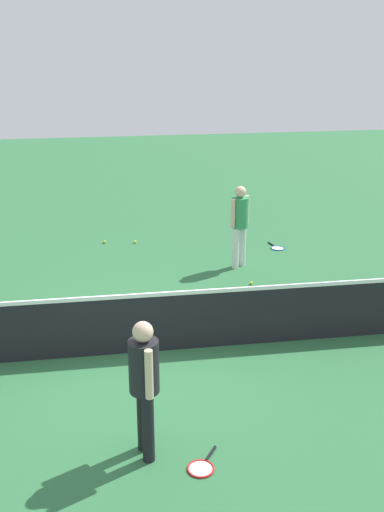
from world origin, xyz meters
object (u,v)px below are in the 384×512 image
(tennis_racket_near_player, at_px, (277,248))
(tennis_racket_far_player, at_px, (202,467))
(tennis_ball_midcourt, at_px, (157,324))
(tennis_ball_stray_right, at_px, (251,283))
(player_near_side, at_px, (240,220))
(tennis_ball_by_net, at_px, (105,242))
(tennis_ball_baseline, at_px, (257,296))
(player_far_side, at_px, (144,378))
(tennis_ball_near_player, at_px, (135,242))
(tennis_ball_stray_left, at_px, (183,293))

(tennis_racket_near_player, height_order, tennis_racket_far_player, same)
(tennis_ball_midcourt, relative_size, tennis_ball_stray_right, 1.00)
(player_near_side, height_order, tennis_ball_by_net, player_near_side)
(tennis_ball_midcourt, xyz_separation_m, tennis_ball_baseline, (-1.92, -0.82, 0.00))
(tennis_ball_baseline, bearing_deg, tennis_racket_far_player, 68.03)
(tennis_ball_stray_right, bearing_deg, tennis_ball_by_net, -46.74)
(tennis_racket_near_player, height_order, tennis_ball_midcourt, tennis_ball_midcourt)
(tennis_racket_near_player, distance_m, tennis_racket_far_player, 7.61)
(player_far_side, bearing_deg, tennis_ball_baseline, -120.17)
(tennis_racket_far_player, distance_m, tennis_ball_by_net, 8.03)
(tennis_ball_midcourt, relative_size, tennis_ball_baseline, 1.00)
(player_near_side, xyz_separation_m, tennis_ball_near_player, (2.01, -1.80, -0.98))
(tennis_ball_stray_right, bearing_deg, tennis_ball_near_player, -53.86)
(tennis_ball_baseline, bearing_deg, tennis_racket_near_player, -113.52)
(tennis_ball_midcourt, relative_size, tennis_ball_stray_left, 1.00)
(player_far_side, relative_size, tennis_ball_stray_left, 25.76)
(player_near_side, xyz_separation_m, tennis_racket_near_player, (-1.10, -0.95, -1.00))
(tennis_ball_by_net, distance_m, tennis_ball_baseline, 4.43)
(tennis_racket_near_player, relative_size, tennis_racket_far_player, 1.05)
(tennis_racket_far_player, relative_size, tennis_ball_stray_left, 8.79)
(player_near_side, height_order, tennis_ball_stray_left, player_near_side)
(tennis_ball_near_player, bearing_deg, player_near_side, 138.20)
(tennis_racket_near_player, relative_size, tennis_ball_near_player, 9.19)
(tennis_ball_near_player, bearing_deg, tennis_ball_stray_left, 102.38)
(player_near_side, height_order, tennis_ball_baseline, player_near_side)
(tennis_racket_near_player, relative_size, tennis_ball_midcourt, 9.19)
(tennis_ball_near_player, bearing_deg, tennis_ball_by_net, -8.87)
(player_near_side, distance_m, tennis_ball_by_net, 3.45)
(tennis_ball_by_net, bearing_deg, tennis_racket_near_player, 165.94)
(tennis_racket_far_player, relative_size, tennis_ball_by_net, 8.79)
(tennis_ball_by_net, xyz_separation_m, tennis_ball_baseline, (-2.69, 3.53, 0.00))
(tennis_ball_by_net, relative_size, tennis_ball_midcourt, 1.00)
(player_far_side, bearing_deg, player_near_side, -112.77)
(player_near_side, distance_m, tennis_ball_near_player, 2.87)
(tennis_ball_near_player, height_order, tennis_ball_by_net, same)
(player_near_side, xyz_separation_m, tennis_ball_stray_right, (-0.03, 0.99, -0.98))
(player_near_side, relative_size, tennis_racket_near_player, 2.80)
(tennis_racket_near_player, bearing_deg, tennis_racket_far_player, 67.46)
(tennis_racket_near_player, bearing_deg, tennis_ball_stray_left, 42.06)
(player_near_side, relative_size, tennis_racket_far_player, 2.93)
(tennis_ball_midcourt, bearing_deg, tennis_ball_stray_right, -143.50)
(player_far_side, distance_m, tennis_racket_near_player, 7.61)
(tennis_ball_near_player, bearing_deg, tennis_ball_midcourt, 91.04)
(tennis_racket_near_player, height_order, tennis_ball_stray_left, tennis_ball_stray_left)
(tennis_racket_far_player, xyz_separation_m, tennis_ball_by_net, (0.89, -7.98, 0.02))
(tennis_racket_far_player, bearing_deg, player_far_side, -30.19)
(tennis_racket_near_player, xyz_separation_m, tennis_ball_stray_left, (2.45, 2.21, 0.02))
(tennis_racket_far_player, height_order, tennis_ball_stray_left, tennis_ball_stray_left)
(tennis_ball_by_net, distance_m, tennis_ball_midcourt, 4.42)
(tennis_racket_far_player, bearing_deg, tennis_ball_midcourt, -88.05)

